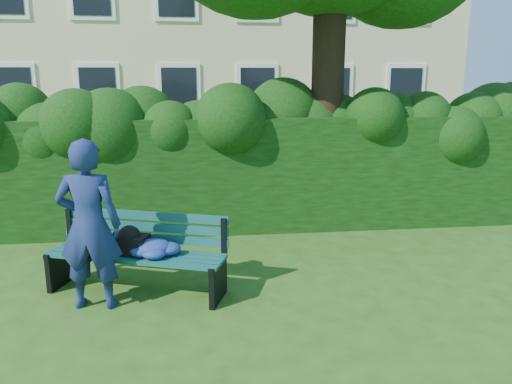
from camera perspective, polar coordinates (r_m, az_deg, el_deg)
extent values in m
plane|color=#295017|center=(6.24, 0.69, -9.79)|extent=(80.00, 80.00, 0.00)
cube|color=white|center=(16.52, -25.92, 10.36)|extent=(1.30, 0.08, 1.60)
cube|color=black|center=(16.49, -25.97, 10.35)|extent=(1.05, 0.04, 1.35)
cube|color=white|center=(15.93, -17.58, 10.99)|extent=(1.30, 0.08, 1.60)
cube|color=black|center=(15.89, -17.61, 10.99)|extent=(1.05, 0.04, 1.35)
cube|color=white|center=(15.68, -8.76, 11.42)|extent=(1.30, 0.08, 1.60)
cube|color=black|center=(15.64, -8.77, 11.41)|extent=(1.05, 0.04, 1.35)
cube|color=white|center=(15.80, 0.15, 11.58)|extent=(1.30, 0.08, 1.60)
cube|color=black|center=(15.76, 0.17, 11.57)|extent=(1.05, 0.04, 1.35)
cube|color=white|center=(16.28, 8.73, 11.47)|extent=(1.30, 0.08, 1.60)
cube|color=black|center=(16.24, 8.77, 11.47)|extent=(1.05, 0.04, 1.35)
cube|color=white|center=(17.08, 16.66, 11.16)|extent=(1.30, 0.08, 1.60)
cube|color=black|center=(17.04, 16.71, 11.15)|extent=(1.05, 0.04, 1.35)
cube|color=black|center=(8.08, -1.39, 2.21)|extent=(10.00, 1.00, 1.80)
cylinder|color=black|center=(8.28, 8.24, 13.64)|extent=(0.52, 0.52, 5.04)
cube|color=#0F4D43|center=(5.69, -14.41, -7.66)|extent=(1.96, 0.78, 0.04)
cube|color=#0F4D43|center=(5.79, -13.88, -7.26)|extent=(1.96, 0.78, 0.04)
cube|color=#0F4D43|center=(5.89, -13.36, -6.87)|extent=(1.96, 0.78, 0.04)
cube|color=#0F4D43|center=(5.99, -12.86, -6.50)|extent=(1.96, 0.78, 0.04)
cube|color=#0F4D43|center=(6.02, -12.60, -5.09)|extent=(1.94, 0.72, 0.10)
cube|color=#0F4D43|center=(5.99, -12.62, -3.88)|extent=(1.94, 0.72, 0.10)
cube|color=#0F4D43|center=(5.96, -12.64, -2.65)|extent=(1.94, 0.72, 0.10)
cube|color=black|center=(6.39, -21.43, -8.04)|extent=(0.22, 0.49, 0.44)
cube|color=black|center=(6.46, -20.48, -3.71)|extent=(0.08, 0.08, 0.45)
cube|color=black|center=(6.28, -21.85, -6.32)|extent=(0.20, 0.42, 0.05)
cube|color=black|center=(5.58, -4.35, -10.21)|extent=(0.22, 0.49, 0.44)
cube|color=black|center=(5.66, -3.66, -5.20)|extent=(0.08, 0.08, 0.45)
cube|color=black|center=(5.46, -4.54, -8.29)|extent=(0.20, 0.42, 0.05)
cube|color=white|center=(6.12, -19.71, -6.25)|extent=(0.21, 0.18, 0.02)
cube|color=black|center=(5.83, -14.24, -5.82)|extent=(0.48, 0.39, 0.21)
imported|color=navy|center=(5.49, -18.54, -3.62)|extent=(0.70, 0.50, 1.82)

